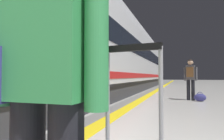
% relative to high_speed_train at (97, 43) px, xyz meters
% --- Properties ---
extents(safety_line_strip, '(0.36, 80.00, 0.01)m').
position_rel_high_speed_train_xyz_m(safety_line_strip, '(2.06, 0.66, -2.50)').
color(safety_line_strip, yellow).
rests_on(safety_line_strip, ground).
extents(tactile_edge_band, '(0.57, 80.00, 0.01)m').
position_rel_high_speed_train_xyz_m(tactile_edge_band, '(1.76, 0.66, -2.50)').
color(tactile_edge_band, slate).
rests_on(tactile_edge_band, ground).
extents(high_speed_train, '(2.94, 35.72, 4.97)m').
position_rel_high_speed_train_xyz_m(high_speed_train, '(0.00, 0.00, 0.00)').
color(high_speed_train, '#38383D').
rests_on(high_speed_train, ground).
extents(traveller_foreground, '(0.55, 0.29, 1.74)m').
position_rel_high_speed_train_xyz_m(traveller_foreground, '(3.05, -7.95, -1.50)').
color(traveller_foreground, black).
rests_on(traveller_foreground, ground).
extents(passenger_near, '(0.51, 0.36, 1.65)m').
position_rel_high_speed_train_xyz_m(passenger_near, '(3.98, 0.14, -1.53)').
color(passenger_near, black).
rests_on(passenger_near, ground).
extents(duffel_bag_near, '(0.44, 0.26, 0.36)m').
position_rel_high_speed_train_xyz_m(duffel_bag_near, '(4.31, -0.12, -2.35)').
color(duffel_bag_near, navy).
rests_on(duffel_bag_near, ground).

